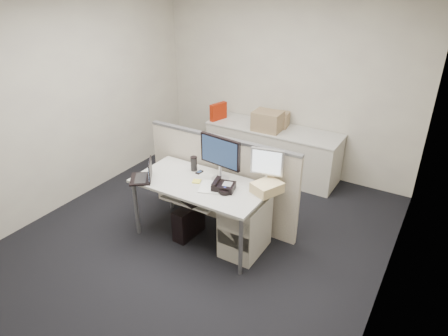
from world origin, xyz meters
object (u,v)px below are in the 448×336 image
Objects in this scene: desk at (201,188)px; desk_phone at (224,187)px; monitor_main at (220,159)px; laptop at (140,170)px.

desk is 0.32m from desk_phone.
desk is at bearing -122.76° from monitor_main.
monitor_main is at bearing 84.39° from laptop.
monitor_main reaches higher than desk.
desk_phone is at bearing 70.78° from laptop.
desk_phone is at bearing 1.05° from desk.
desk is at bearing 77.84° from laptop.
desk_phone is (0.92, 0.29, -0.08)m from laptop.
desk_phone is at bearing -42.27° from monitor_main.
desk_phone is (0.30, 0.01, 0.10)m from desk.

